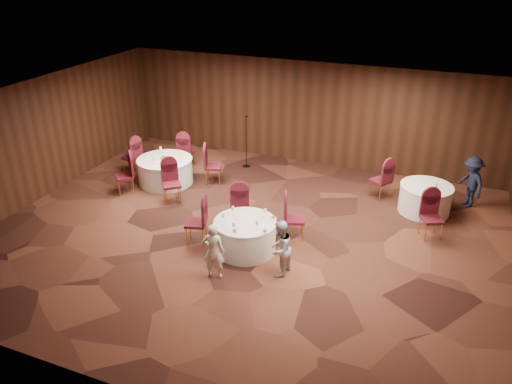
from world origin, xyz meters
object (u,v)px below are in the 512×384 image
at_px(table_main, 245,236).
at_px(man_c, 471,182).
at_px(mic_stand, 246,152).
at_px(woman_a, 213,251).
at_px(woman_b, 280,249).
at_px(table_right, 425,198).
at_px(table_left, 165,171).

xyz_separation_m(table_main, man_c, (4.66, 4.23, 0.32)).
xyz_separation_m(table_main, mic_stand, (-1.86, 4.48, 0.11)).
bearing_deg(woman_a, woman_b, -166.27).
height_order(table_right, woman_a, woman_a).
bearing_deg(man_c, woman_b, -71.20).
height_order(woman_a, woman_b, woman_b).
height_order(table_left, woman_a, woman_a).
distance_m(woman_b, man_c, 6.03).
bearing_deg(table_right, woman_b, -122.37).
distance_m(table_main, table_left, 4.37).
relative_size(mic_stand, woman_b, 1.31).
height_order(woman_b, man_c, man_c).
distance_m(table_left, mic_stand, 2.63).
distance_m(table_right, woman_b, 4.80).
distance_m(table_right, man_c, 1.34).
relative_size(table_left, mic_stand, 0.97).
distance_m(table_main, woman_b, 1.23).
xyz_separation_m(table_left, table_right, (7.19, 0.95, 0.00)).
xyz_separation_m(woman_a, woman_b, (1.24, 0.59, 0.00)).
bearing_deg(table_left, man_c, 11.85).
height_order(table_right, man_c, man_c).
xyz_separation_m(table_left, woman_a, (3.39, -3.68, 0.25)).
distance_m(woman_a, woman_b, 1.37).
distance_m(table_left, woman_a, 5.01).
bearing_deg(woman_b, table_main, -114.27).
relative_size(table_left, table_right, 1.20).
bearing_deg(table_right, mic_stand, 169.32).
distance_m(table_right, woman_a, 6.00).
bearing_deg(table_right, woman_a, -129.40).
height_order(woman_a, man_c, man_c).
height_order(mic_stand, woman_a, mic_stand).
xyz_separation_m(table_right, woman_b, (-2.57, -4.05, 0.25)).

